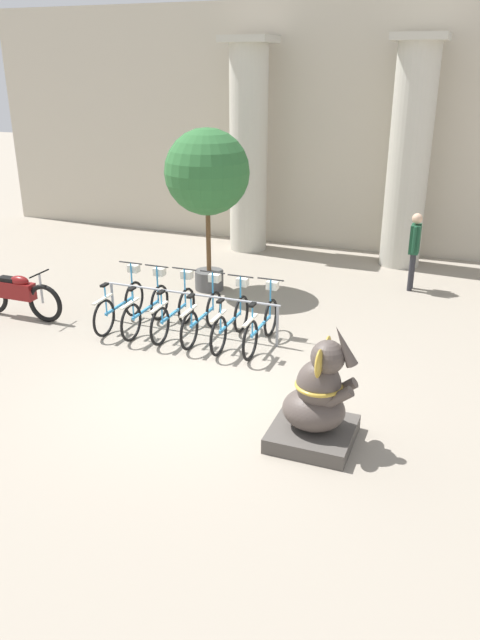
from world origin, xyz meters
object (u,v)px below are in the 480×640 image
bicycle_2 (175,311)px  person_pedestrian (414,245)px  motorcycle (18,294)px  elephant_statue (317,403)px  bicycle_4 (231,320)px  bicycle_5 (262,324)px  bicycle_3 (203,315)px  bicycle_0 (120,304)px  potted_tree (207,175)px  bicycle_1 (147,308)px

bicycle_2 → person_pedestrian: bearing=46.9°
motorcycle → elephant_statue: bearing=-18.3°
bicycle_4 → bicycle_2: bearing=178.9°
bicycle_5 → bicycle_3: bearing=179.4°
bicycle_3 → elephant_statue: bearing=-43.0°
bicycle_0 → potted_tree: bearing=73.3°
bicycle_4 → motorcycle: bearing=-174.6°
bicycle_4 → motorcycle: 4.25m
bicycle_2 → bicycle_0: bearing=-178.8°
bicycle_3 → bicycle_5: bearing=-0.6°
bicycle_0 → bicycle_5: (2.77, 0.03, 0.00)m
bicycle_1 → bicycle_3: 1.11m
potted_tree → person_pedestrian: bearing=20.8°
person_pedestrian → bicycle_2: bearing=-133.1°
bicycle_5 → elephant_statue: bearing=-57.3°
bicycle_4 → potted_tree: (-1.49, 2.42, 2.03)m
bicycle_0 → bicycle_2: bearing=1.2°
bicycle_4 → motorcycle: size_ratio=0.87×
elephant_statue → motorcycle: size_ratio=0.84×
bicycle_0 → bicycle_5: size_ratio=1.00×
bicycle_0 → motorcycle: bearing=-168.9°
bicycle_2 → elephant_statue: 4.15m
bicycle_3 → bicycle_5: same height
elephant_statue → person_pedestrian: (0.41, 6.48, 0.44)m
bicycle_0 → elephant_statue: size_ratio=1.04×
bicycle_1 → bicycle_3: (1.11, 0.04, 0.00)m
bicycle_4 → person_pedestrian: bearing=56.9°
bicycle_5 → elephant_statue: elephant_statue is taller
bicycle_4 → potted_tree: 3.49m
bicycle_1 → bicycle_5: 2.21m
elephant_statue → potted_tree: potted_tree is taller
person_pedestrian → potted_tree: size_ratio=0.49×
bicycle_0 → bicycle_5: 2.77m
bicycle_1 → bicycle_2: 0.55m
motorcycle → bicycle_1: bearing=8.6°
bicycle_3 → person_pedestrian: person_pedestrian is taller
motorcycle → potted_tree: (2.74, 2.82, 1.97)m
bicycle_5 → potted_tree: size_ratio=0.52×
person_pedestrian → bicycle_0: bearing=-140.4°
bicycle_5 → person_pedestrian: size_ratio=1.04×
bicycle_5 → potted_tree: 3.75m
bicycle_1 → person_pedestrian: person_pedestrian is taller
bicycle_1 → motorcycle: (-2.57, -0.39, 0.06)m
bicycle_1 → bicycle_4: bearing=0.2°
bicycle_4 → elephant_statue: size_ratio=1.04×
bicycle_1 → bicycle_4: 1.66m
bicycle_3 → elephant_statue: 3.74m
bicycle_1 → bicycle_4: (1.66, 0.01, 0.00)m
bicycle_4 → potted_tree: potted_tree is taller
person_pedestrian → bicycle_3: bearing=-128.6°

